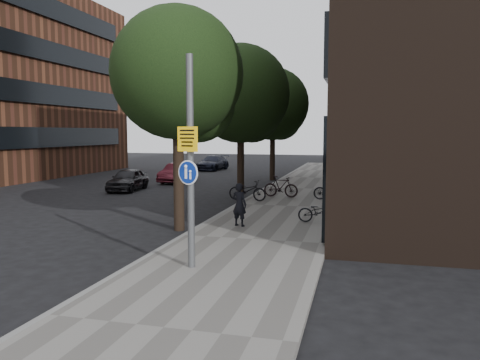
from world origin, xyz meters
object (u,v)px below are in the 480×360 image
(signpost, at_px, (191,162))
(parked_bike_facade_near, at_px, (320,212))
(pedestrian, at_px, (239,205))
(parked_car_near, at_px, (128,179))

(signpost, height_order, parked_bike_facade_near, signpost)
(pedestrian, xyz_separation_m, parked_car_near, (-8.99, 9.00, -0.23))
(signpost, relative_size, parked_car_near, 1.34)
(signpost, bearing_deg, parked_car_near, 142.00)
(signpost, xyz_separation_m, parked_car_near, (-9.11, 14.08, -2.02))
(parked_bike_facade_near, bearing_deg, signpost, 160.01)
(pedestrian, relative_size, parked_bike_facade_near, 0.97)
(parked_bike_facade_near, xyz_separation_m, parked_car_near, (-11.63, 7.73, 0.11))
(signpost, relative_size, pedestrian, 3.35)
(pedestrian, bearing_deg, signpost, 110.35)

